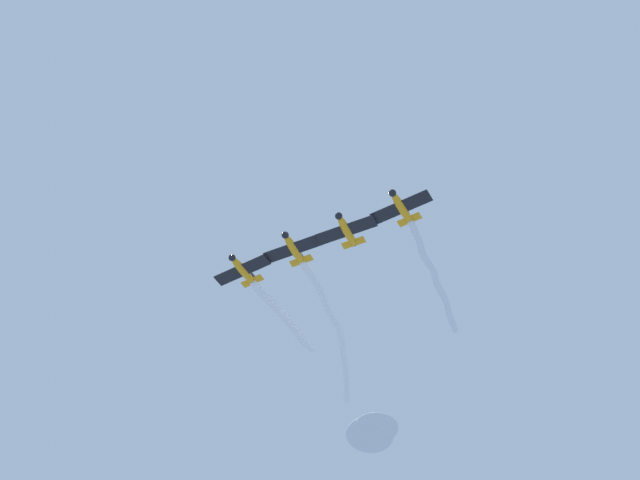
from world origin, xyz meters
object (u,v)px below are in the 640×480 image
(airplane_lead, at_px, (242,270))
(airplane_right_wing, at_px, (346,230))
(airplane_slot, at_px, (401,207))
(airplane_left_wing, at_px, (293,248))

(airplane_lead, bearing_deg, airplane_right_wing, 93.32)
(airplane_right_wing, distance_m, airplane_slot, 6.12)
(airplane_right_wing, bearing_deg, airplane_slot, 87.42)
(airplane_lead, xyz_separation_m, airplane_left_wing, (-3.51, 5.03, 0.30))
(airplane_right_wing, bearing_deg, airplane_lead, -92.58)
(airplane_right_wing, relative_size, airplane_slot, 0.96)
(airplane_lead, height_order, airplane_right_wing, same)
(airplane_left_wing, bearing_deg, airplane_right_wing, 87.83)
(airplane_left_wing, relative_size, airplane_right_wing, 1.00)
(airplane_lead, distance_m, airplane_slot, 18.38)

